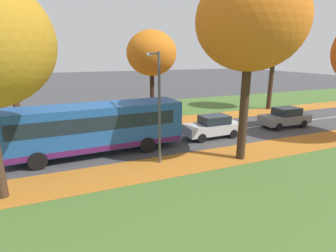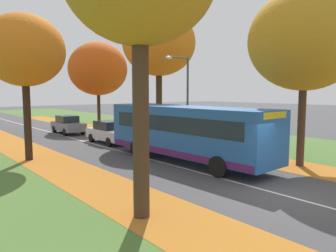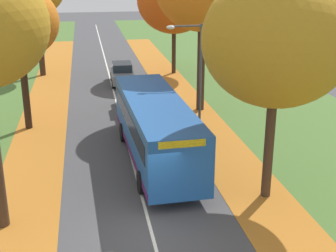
{
  "view_description": "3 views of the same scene",
  "coord_description": "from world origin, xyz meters",
  "views": [
    {
      "loc": [
        16.77,
        4.74,
        5.85
      ],
      "look_at": [
        1.14,
        11.13,
        1.23
      ],
      "focal_mm": 28.0,
      "sensor_mm": 36.0,
      "label": 1
    },
    {
      "loc": [
        -10.64,
        -6.35,
        3.79
      ],
      "look_at": [
        0.87,
        7.67,
        1.85
      ],
      "focal_mm": 35.0,
      "sensor_mm": 36.0,
      "label": 2
    },
    {
      "loc": [
        -1.94,
        -13.95,
        8.87
      ],
      "look_at": [
        1.92,
        7.56,
        1.27
      ],
      "focal_mm": 50.0,
      "sensor_mm": 36.0,
      "label": 3
    }
  ],
  "objects": [
    {
      "name": "tree_left_near",
      "position": [
        -5.31,
        12.23,
        5.93
      ],
      "size": [
        4.28,
        4.28,
        7.89
      ],
      "color": "black",
      "rests_on": "ground"
    },
    {
      "name": "tree_right_near",
      "position": [
        5.17,
        14.03,
        7.48
      ],
      "size": [
        5.66,
        5.66,
        10.06
      ],
      "color": "#382619",
      "rests_on": "ground"
    },
    {
      "name": "car_grey_following",
      "position": [
        0.86,
        21.76,
        0.81
      ],
      "size": [
        1.86,
        4.24,
        1.62
      ],
      "color": "slate",
      "rests_on": "ground"
    },
    {
      "name": "leaf_litter_right",
      "position": [
        4.6,
        14.0,
        0.01
      ],
      "size": [
        2.8,
        60.0,
        0.0
      ],
      "primitive_type": "cube",
      "color": "#B26B23",
      "rests_on": "grass_verge_right"
    },
    {
      "name": "road_centre_line",
      "position": [
        0.0,
        20.0,
        0.0
      ],
      "size": [
        0.12,
        80.0,
        0.01
      ],
      "primitive_type": "cube",
      "color": "silver",
      "rests_on": "ground"
    },
    {
      "name": "car_silver_lead",
      "position": [
        1.06,
        14.66,
        0.81
      ],
      "size": [
        1.81,
        4.21,
        1.62
      ],
      "color": "#B7BABF",
      "rests_on": "ground"
    },
    {
      "name": "bus",
      "position": [
        1.11,
        6.4,
        1.7
      ],
      "size": [
        2.93,
        10.48,
        2.98
      ],
      "color": "#1E5199",
      "rests_on": "ground"
    },
    {
      "name": "streetlamp_right",
      "position": [
        3.67,
        9.46,
        3.74
      ],
      "size": [
        1.89,
        0.28,
        6.0
      ],
      "color": "#47474C",
      "rests_on": "ground"
    },
    {
      "name": "grass_verge_left",
      "position": [
        -9.2,
        20.0,
        0.0
      ],
      "size": [
        12.0,
        90.0,
        0.01
      ],
      "primitive_type": "cube",
      "color": "#476B2D",
      "rests_on": "ground"
    },
    {
      "name": "leaf_litter_left",
      "position": [
        -4.6,
        14.0,
        0.01
      ],
      "size": [
        2.8,
        60.0,
        0.0
      ],
      "primitive_type": "cube",
      "color": "#B26B23",
      "rests_on": "grass_verge_left"
    },
    {
      "name": "tree_left_nearest",
      "position": [
        -5.18,
        1.56,
        7.01
      ],
      "size": [
        4.46,
        4.46,
        9.09
      ],
      "color": "#422D1E",
      "rests_on": "ground"
    },
    {
      "name": "tree_left_mid",
      "position": [
        -5.48,
        25.87,
        6.96
      ],
      "size": [
        4.55,
        4.55,
        9.07
      ],
      "color": "#382619",
      "rests_on": "ground"
    }
  ]
}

